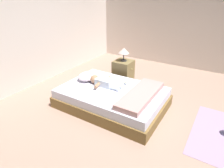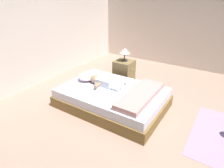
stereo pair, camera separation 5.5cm
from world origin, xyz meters
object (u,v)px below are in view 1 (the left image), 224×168
(pillow, at_px, (88,76))
(baby_bottle, at_px, (126,83))
(nightstand, at_px, (123,72))
(lamp, at_px, (124,51))
(baby, at_px, (103,82))
(toothbrush, at_px, (104,78))
(bed, at_px, (112,98))

(pillow, distance_m, baby_bottle, 0.77)
(nightstand, height_order, lamp, lamp)
(nightstand, xyz_separation_m, baby_bottle, (-0.67, -0.42, 0.10))
(nightstand, xyz_separation_m, lamp, (0.00, 0.00, 0.49))
(pillow, bearing_deg, baby_bottle, -75.00)
(baby, bearing_deg, lamp, 4.36)
(lamp, xyz_separation_m, baby_bottle, (-0.67, -0.42, -0.39))
(pillow, height_order, toothbrush, pillow)
(pillow, distance_m, lamp, 0.99)
(toothbrush, height_order, lamp, lamp)
(bed, relative_size, pillow, 4.49)
(pillow, xyz_separation_m, toothbrush, (0.23, -0.23, -0.07))
(nightstand, relative_size, lamp, 1.89)
(baby, height_order, nightstand, nightstand)
(bed, bearing_deg, lamp, 17.07)
(lamp, relative_size, baby_bottle, 2.88)
(bed, bearing_deg, baby_bottle, -23.45)
(pillow, relative_size, baby_bottle, 4.12)
(pillow, bearing_deg, bed, -98.35)
(pillow, height_order, baby_bottle, pillow)
(bed, bearing_deg, baby, 80.04)
(lamp, height_order, baby_bottle, lamp)
(pillow, height_order, lamp, lamp)
(baby, bearing_deg, bed, -99.96)
(bed, bearing_deg, toothbrush, 50.41)
(bed, distance_m, nightstand, 1.01)
(lamp, bearing_deg, baby, -175.64)
(baby_bottle, bearing_deg, pillow, 105.00)
(pillow, xyz_separation_m, baby, (-0.05, -0.40, -0.01))
(pillow, distance_m, toothbrush, 0.33)
(toothbrush, distance_m, lamp, 0.76)
(nightstand, bearing_deg, lamp, 90.00)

